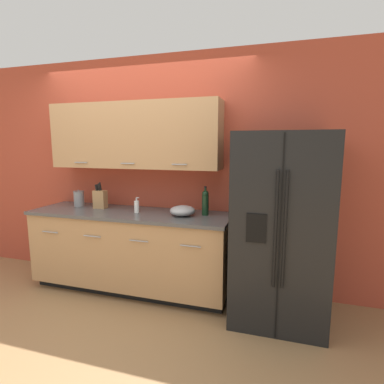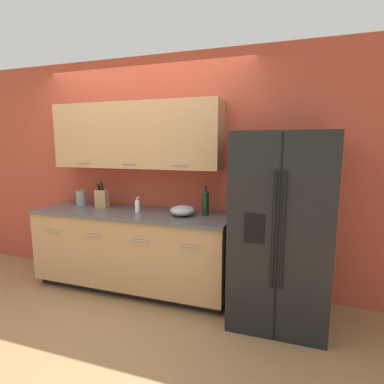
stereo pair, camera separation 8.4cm
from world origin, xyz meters
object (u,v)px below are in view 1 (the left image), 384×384
refrigerator (280,228)px  knife_block (100,199)px  wine_bottle (205,202)px  soap_dispenser (137,206)px  steel_canister (79,198)px  mixing_bowl (182,211)px

refrigerator → knife_block: bearing=175.6°
refrigerator → knife_block: size_ratio=5.77×
wine_bottle → soap_dispenser: 0.75m
knife_block → soap_dispenser: (0.51, -0.09, -0.04)m
refrigerator → wine_bottle: refrigerator is taller
steel_canister → mixing_bowl: steel_canister is taller
wine_bottle → refrigerator: bearing=-12.5°
soap_dispenser → wine_bottle: bearing=7.9°
knife_block → steel_canister: bearing=174.4°
soap_dispenser → mixing_bowl: (0.52, 0.01, -0.01)m
steel_canister → mixing_bowl: 1.34m
knife_block → refrigerator: bearing=-4.4°
wine_bottle → mixing_bowl: 0.25m
knife_block → steel_canister: knife_block is taller
refrigerator → soap_dispenser: refrigerator is taller
soap_dispenser → refrigerator: bearing=-2.5°
wine_bottle → knife_block: bearing=-179.3°
wine_bottle → steel_canister: 1.56m
refrigerator → knife_block: 2.01m
refrigerator → wine_bottle: bearing=167.5°
wine_bottle → soap_dispenser: bearing=-172.1°
steel_canister → knife_block: bearing=-5.6°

